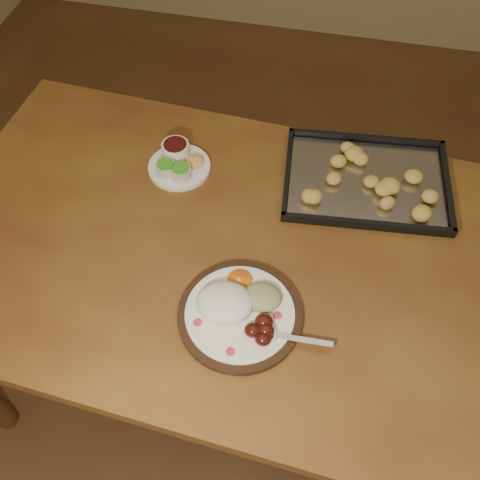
# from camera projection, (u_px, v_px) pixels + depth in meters

# --- Properties ---
(ground) EXTENTS (4.00, 4.00, 0.00)m
(ground) POSITION_uv_depth(u_px,v_px,m) (292.00, 351.00, 1.93)
(ground) COLOR brown
(ground) RESTS_ON ground
(dining_table) EXTENTS (1.55, 0.99, 0.75)m
(dining_table) POSITION_uv_depth(u_px,v_px,m) (233.00, 269.00, 1.37)
(dining_table) COLOR brown
(dining_table) RESTS_ON ground
(dinner_plate) EXTENTS (0.34, 0.27, 0.06)m
(dinner_plate) POSITION_uv_depth(u_px,v_px,m) (239.00, 309.00, 1.16)
(dinner_plate) COLOR black
(dinner_plate) RESTS_ON dining_table
(condiment_saucer) EXTENTS (0.17, 0.17, 0.06)m
(condiment_saucer) POSITION_uv_depth(u_px,v_px,m) (178.00, 162.00, 1.42)
(condiment_saucer) COLOR white
(condiment_saucer) RESTS_ON dining_table
(baking_tray) EXTENTS (0.45, 0.35, 0.04)m
(baking_tray) POSITION_uv_depth(u_px,v_px,m) (366.00, 179.00, 1.40)
(baking_tray) COLOR black
(baking_tray) RESTS_ON dining_table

